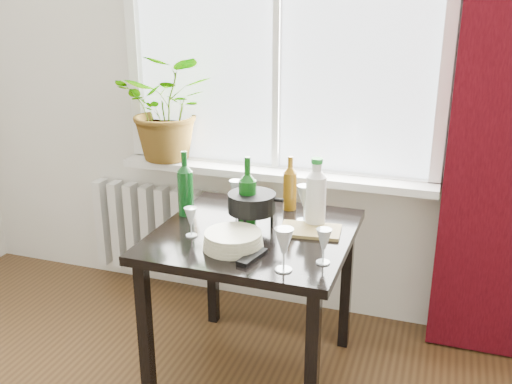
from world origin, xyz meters
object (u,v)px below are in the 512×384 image
(bottle_amber, at_px, (290,183))
(potted_plant, at_px, (169,107))
(wineglass_far_right, at_px, (324,246))
(cleaning_bottle, at_px, (316,191))
(table, at_px, (254,250))
(wineglass_front_right, at_px, (284,249))
(wine_bottle_right, at_px, (248,193))
(wineglass_back_center, at_px, (304,203))
(wineglass_back_left, at_px, (236,195))
(fondue_pot, at_px, (252,211))
(wine_bottle_left, at_px, (185,183))
(radiator, at_px, (156,230))
(plate_stack, at_px, (233,240))
(wineglass_front_left, at_px, (191,222))
(cutting_board, at_px, (310,230))
(tv_remote, at_px, (252,257))

(bottle_amber, bearing_deg, potted_plant, 159.49)
(wineglass_far_right, bearing_deg, cleaning_bottle, 107.97)
(table, height_order, wineglass_front_right, wineglass_front_right)
(wineglass_far_right, bearing_deg, wine_bottle_right, 149.11)
(wineglass_back_center, xyz_separation_m, wineglass_back_left, (-0.35, 0.03, -0.01))
(wineglass_back_center, bearing_deg, fondue_pot, -140.20)
(wine_bottle_left, xyz_separation_m, fondue_pot, (0.35, -0.06, -0.07))
(radiator, relative_size, plate_stack, 3.16)
(wineglass_front_left, distance_m, cutting_board, 0.53)
(wineglass_front_right, distance_m, tv_remote, 0.17)
(wine_bottle_left, xyz_separation_m, cutting_board, (0.61, -0.02, -0.15))
(wine_bottle_right, distance_m, cleaning_bottle, 0.31)
(table, relative_size, bottle_amber, 3.14)
(radiator, relative_size, bottle_amber, 2.95)
(table, xyz_separation_m, fondue_pot, (-0.02, 0.03, 0.18))
(wineglass_back_left, xyz_separation_m, wineglass_front_left, (-0.07, -0.36, -0.01))
(cutting_board, bearing_deg, potted_plant, 150.41)
(wine_bottle_right, xyz_separation_m, tv_remote, (0.12, -0.29, -0.16))
(wineglass_back_center, height_order, fondue_pot, wineglass_back_center)
(wine_bottle_right, bearing_deg, bottle_amber, 69.35)
(bottle_amber, bearing_deg, wine_bottle_right, -110.65)
(wineglass_front_left, height_order, fondue_pot, fondue_pot)
(radiator, relative_size, wineglass_back_left, 5.26)
(wine_bottle_right, bearing_deg, tv_remote, -66.97)
(radiator, xyz_separation_m, wine_bottle_right, (0.81, -0.61, 0.53))
(cleaning_bottle, xyz_separation_m, wineglass_front_right, (-0.01, -0.49, -0.07))
(wine_bottle_left, distance_m, wineglass_front_left, 0.28)
(table, xyz_separation_m, tv_remote, (0.09, -0.27, 0.10))
(radiator, xyz_separation_m, fondue_pot, (0.83, -0.60, 0.44))
(potted_plant, distance_m, cleaning_bottle, 1.07)
(bottle_amber, bearing_deg, wineglass_back_left, -158.88)
(wineglass_back_left, xyz_separation_m, tv_remote, (0.26, -0.49, -0.07))
(potted_plant, relative_size, wineglass_back_center, 3.35)
(cleaning_bottle, height_order, wineglass_front_right, cleaning_bottle)
(wine_bottle_left, height_order, fondue_pot, wine_bottle_left)
(cleaning_bottle, relative_size, wineglass_back_left, 2.12)
(table, relative_size, wineglass_front_left, 6.38)
(wineglass_front_right, relative_size, tv_remote, 1.06)
(wineglass_front_left, relative_size, plate_stack, 0.53)
(table, height_order, wineglass_front_left, wineglass_front_left)
(wineglass_back_center, bearing_deg, bottle_amber, 129.74)
(potted_plant, bearing_deg, wineglass_back_left, -35.68)
(table, xyz_separation_m, wineglass_front_left, (-0.24, -0.14, 0.16))
(potted_plant, distance_m, plate_stack, 1.12)
(cutting_board, bearing_deg, table, -162.94)
(wineglass_front_left, bearing_deg, fondue_pot, 37.25)
(wine_bottle_right, bearing_deg, radiator, 143.24)
(wine_bottle_right, height_order, wineglass_front_right, wine_bottle_right)
(wineglass_far_right, height_order, wineglass_front_left, wineglass_far_right)
(wine_bottle_right, relative_size, wineglass_back_center, 1.90)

